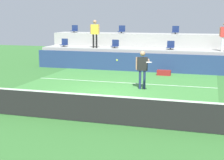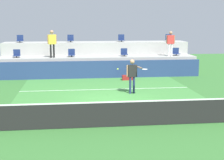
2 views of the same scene
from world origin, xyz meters
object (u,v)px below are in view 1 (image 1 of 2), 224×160
(stadium_chair_upper_right, at_px, (175,31))
(tennis_ball, at_px, (117,60))
(equipment_bag, at_px, (164,73))
(stadium_chair_upper_left, at_px, (122,30))
(stadium_chair_lower_left, at_px, (115,45))
(tennis_player, at_px, (143,66))
(spectator_in_grey, at_px, (95,31))
(stadium_chair_upper_far_left, at_px, (74,29))
(stadium_chair_lower_far_left, at_px, (64,43))
(stadium_chair_lower_right, at_px, (171,46))

(stadium_chair_upper_right, height_order, tennis_ball, stadium_chair_upper_right)
(equipment_bag, bearing_deg, stadium_chair_upper_left, 131.45)
(stadium_chair_lower_left, bearing_deg, tennis_player, -63.54)
(stadium_chair_upper_right, bearing_deg, tennis_player, -94.38)
(stadium_chair_upper_right, bearing_deg, stadium_chair_lower_left, -153.37)
(tennis_ball, bearing_deg, spectator_in_grey, 116.46)
(stadium_chair_upper_far_left, xyz_separation_m, spectator_in_grey, (2.31, -2.18, 0.01))
(stadium_chair_lower_far_left, xyz_separation_m, tennis_player, (6.52, -6.01, -0.40))
(stadium_chair_lower_left, distance_m, equipment_bag, 4.26)
(stadium_chair_upper_far_left, height_order, stadium_chair_upper_left, same)
(spectator_in_grey, distance_m, tennis_ball, 7.51)
(tennis_player, bearing_deg, stadium_chair_upper_right, 85.62)
(tennis_player, xyz_separation_m, spectator_in_grey, (-4.22, 5.63, 1.26))
(stadium_chair_upper_right, xyz_separation_m, equipment_bag, (-0.15, -3.95, -2.16))
(tennis_ball, height_order, equipment_bag, tennis_ball)
(stadium_chair_lower_left, bearing_deg, stadium_chair_upper_right, 26.63)
(tennis_ball, bearing_deg, stadium_chair_lower_far_left, 128.57)
(stadium_chair_lower_right, relative_size, spectator_in_grey, 0.30)
(stadium_chair_upper_far_left, relative_size, equipment_bag, 0.68)
(stadium_chair_lower_right, distance_m, equipment_bag, 2.52)
(stadium_chair_upper_right, bearing_deg, stadium_chair_upper_left, 180.00)
(stadium_chair_upper_far_left, bearing_deg, spectator_in_grey, -43.34)
(stadium_chair_lower_right, xyz_separation_m, stadium_chair_upper_right, (0.08, 1.80, 0.85))
(stadium_chair_lower_right, bearing_deg, tennis_ball, -101.35)
(tennis_ball, distance_m, equipment_bag, 5.24)
(stadium_chair_lower_left, height_order, stadium_chair_upper_left, stadium_chair_upper_left)
(stadium_chair_lower_right, relative_size, tennis_player, 0.30)
(stadium_chair_upper_right, bearing_deg, spectator_in_grey, -155.60)
(tennis_ball, bearing_deg, stadium_chair_lower_right, 78.65)
(stadium_chair_lower_left, relative_size, spectator_in_grey, 0.30)
(stadium_chair_upper_left, distance_m, equipment_bag, 5.69)
(stadium_chair_lower_right, xyz_separation_m, stadium_chair_upper_far_left, (-7.05, 1.80, 0.85))
(stadium_chair_lower_right, xyz_separation_m, tennis_ball, (-1.42, -7.05, -0.05))
(spectator_in_grey, bearing_deg, stadium_chair_lower_far_left, 170.55)
(stadium_chair_lower_right, relative_size, equipment_bag, 0.68)
(spectator_in_grey, relative_size, equipment_bag, 2.32)
(stadium_chair_lower_right, xyz_separation_m, spectator_in_grey, (-4.74, -0.38, 0.86))
(stadium_chair_upper_far_left, distance_m, tennis_ball, 10.53)
(stadium_chair_lower_far_left, relative_size, stadium_chair_lower_left, 1.00)
(equipment_bag, bearing_deg, stadium_chair_upper_far_left, 150.50)
(stadium_chair_upper_far_left, distance_m, spectator_in_grey, 3.18)
(stadium_chair_lower_far_left, relative_size, stadium_chair_upper_left, 1.00)
(stadium_chair_upper_left, xyz_separation_m, stadium_chair_upper_right, (3.64, 0.00, 0.00))
(stadium_chair_lower_right, bearing_deg, equipment_bag, -92.02)
(stadium_chair_lower_far_left, distance_m, stadium_chair_upper_right, 7.39)
(stadium_chair_upper_left, bearing_deg, stadium_chair_upper_right, 0.00)
(stadium_chair_upper_far_left, distance_m, equipment_bag, 8.30)
(stadium_chair_lower_right, relative_size, tennis_ball, 7.65)
(stadium_chair_lower_right, distance_m, spectator_in_grey, 4.83)
(stadium_chair_lower_far_left, xyz_separation_m, spectator_in_grey, (2.31, -0.38, 0.86))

